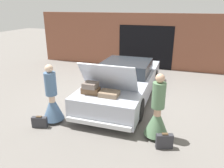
{
  "coord_description": "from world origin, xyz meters",
  "views": [
    {
      "loc": [
        1.9,
        -7.12,
        3.17
      ],
      "look_at": [
        0.0,
        -1.38,
        0.97
      ],
      "focal_mm": 35.0,
      "sensor_mm": 36.0,
      "label": 1
    }
  ],
  "objects_px": {
    "person_right": "(157,115)",
    "suitcase_beside_left_person": "(40,122)",
    "car": "(124,82)",
    "suitcase_beside_right_person": "(164,141)",
    "person_left": "(52,102)"
  },
  "relations": [
    {
      "from": "car",
      "to": "suitcase_beside_left_person",
      "type": "relative_size",
      "value": 11.91
    },
    {
      "from": "person_right",
      "to": "suitcase_beside_left_person",
      "type": "relative_size",
      "value": 3.92
    },
    {
      "from": "person_right",
      "to": "suitcase_beside_left_person",
      "type": "xyz_separation_m",
      "value": [
        -3.09,
        -0.55,
        -0.44
      ]
    },
    {
      "from": "suitcase_beside_right_person",
      "to": "suitcase_beside_left_person",
      "type": "bearing_deg",
      "value": -177.87
    },
    {
      "from": "suitcase_beside_left_person",
      "to": "car",
      "type": "bearing_deg",
      "value": 59.57
    },
    {
      "from": "person_left",
      "to": "suitcase_beside_right_person",
      "type": "xyz_separation_m",
      "value": [
        3.16,
        -0.3,
        -0.42
      ]
    },
    {
      "from": "car",
      "to": "person_left",
      "type": "relative_size",
      "value": 3.02
    },
    {
      "from": "suitcase_beside_left_person",
      "to": "person_left",
      "type": "bearing_deg",
      "value": 67.02
    },
    {
      "from": "car",
      "to": "suitcase_beside_right_person",
      "type": "relative_size",
      "value": 12.4
    },
    {
      "from": "person_right",
      "to": "person_left",
      "type": "bearing_deg",
      "value": 102.84
    },
    {
      "from": "person_right",
      "to": "suitcase_beside_right_person",
      "type": "height_order",
      "value": "person_right"
    },
    {
      "from": "car",
      "to": "person_left",
      "type": "distance_m",
      "value": 2.76
    },
    {
      "from": "car",
      "to": "person_right",
      "type": "xyz_separation_m",
      "value": [
        1.46,
        -2.23,
        0.01
      ]
    },
    {
      "from": "person_right",
      "to": "suitcase_beside_right_person",
      "type": "relative_size",
      "value": 4.08
    },
    {
      "from": "car",
      "to": "person_right",
      "type": "distance_m",
      "value": 2.66
    }
  ]
}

